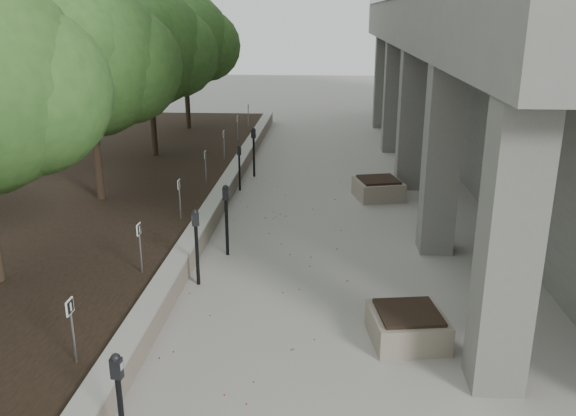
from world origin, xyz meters
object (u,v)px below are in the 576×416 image
(crabapple_tree_5, at_px, (185,61))
(parking_meter_3, at_px, (227,220))
(parking_meter_1, at_px, (121,411))
(crabapple_tree_3, at_px, (91,92))
(planter_back, at_px, (378,188))
(crabapple_tree_4, at_px, (150,73))
(parking_meter_5, at_px, (254,152))
(planter_front, at_px, (407,326))
(parking_meter_2, at_px, (197,248))
(parking_meter_4, at_px, (239,168))

(crabapple_tree_5, height_order, parking_meter_3, crabapple_tree_5)
(crabapple_tree_5, xyz_separation_m, parking_meter_1, (3.58, -18.91, -2.39))
(crabapple_tree_3, bearing_deg, planter_back, 14.13)
(crabapple_tree_3, distance_m, crabapple_tree_5, 10.00)
(crabapple_tree_4, xyz_separation_m, crabapple_tree_5, (0.00, 5.00, 0.00))
(crabapple_tree_5, height_order, parking_meter_1, crabapple_tree_5)
(planter_back, bearing_deg, parking_meter_5, 150.97)
(crabapple_tree_3, relative_size, parking_meter_1, 3.72)
(crabapple_tree_5, bearing_deg, parking_meter_3, -73.55)
(crabapple_tree_3, xyz_separation_m, parking_meter_5, (3.50, 3.92, -2.33))
(planter_front, bearing_deg, parking_meter_2, 153.97)
(parking_meter_5, bearing_deg, parking_meter_2, -81.44)
(crabapple_tree_4, relative_size, planter_back, 4.47)
(crabapple_tree_4, bearing_deg, parking_meter_1, -75.57)
(crabapple_tree_3, height_order, planter_back, crabapple_tree_3)
(crabapple_tree_4, height_order, crabapple_tree_5, same)
(parking_meter_1, height_order, planter_front, parking_meter_1)
(parking_meter_1, relative_size, parking_meter_5, 0.93)
(crabapple_tree_4, relative_size, crabapple_tree_5, 1.00)
(crabapple_tree_5, distance_m, parking_meter_4, 8.70)
(parking_meter_4, relative_size, planter_back, 1.11)
(parking_meter_3, bearing_deg, planter_front, -48.89)
(crabapple_tree_3, bearing_deg, crabapple_tree_4, 90.00)
(parking_meter_1, distance_m, parking_meter_3, 6.33)
(planter_front, bearing_deg, planter_back, 89.11)
(parking_meter_1, xyz_separation_m, planter_back, (3.68, 10.74, -0.45))
(crabapple_tree_5, relative_size, parking_meter_4, 4.02)
(parking_meter_1, xyz_separation_m, parking_meter_4, (-0.31, 11.23, -0.05))
(crabapple_tree_3, bearing_deg, parking_meter_2, -50.28)
(crabapple_tree_5, bearing_deg, planter_front, -65.84)
(planter_back, bearing_deg, parking_meter_2, -123.10)
(parking_meter_4, distance_m, planter_front, 9.11)
(crabapple_tree_3, distance_m, parking_meter_5, 5.74)
(parking_meter_3, relative_size, planter_front, 1.39)
(parking_meter_1, bearing_deg, parking_meter_3, 96.35)
(parking_meter_5, bearing_deg, crabapple_tree_5, 129.12)
(parking_meter_4, xyz_separation_m, parking_meter_5, (0.23, 1.60, 0.11))
(crabapple_tree_5, distance_m, parking_meter_1, 19.40)
(parking_meter_3, height_order, parking_meter_4, parking_meter_3)
(crabapple_tree_3, relative_size, parking_meter_4, 4.02)
(parking_meter_1, bearing_deg, planter_front, 47.64)
(planter_front, distance_m, planter_back, 7.75)
(crabapple_tree_3, height_order, crabapple_tree_4, same)
(crabapple_tree_3, distance_m, parking_meter_4, 4.69)
(crabapple_tree_4, height_order, parking_meter_3, crabapple_tree_4)
(parking_meter_3, relative_size, planter_back, 1.29)
(parking_meter_1, relative_size, parking_meter_4, 1.08)
(crabapple_tree_4, bearing_deg, parking_meter_3, -63.90)
(parking_meter_3, bearing_deg, parking_meter_2, -106.45)
(parking_meter_3, xyz_separation_m, planter_front, (3.43, -3.33, -0.52))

